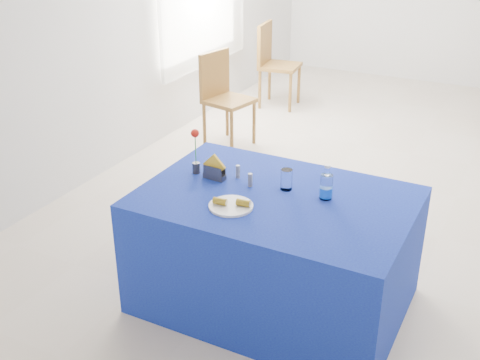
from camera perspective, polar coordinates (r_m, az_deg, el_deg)
name	(u,v)px	position (r m, az deg, el deg)	size (l,w,h in m)	color
floor	(393,184)	(5.62, 14.27, -0.38)	(7.00, 7.00, 0.00)	beige
plate	(231,206)	(3.44, -0.86, -2.49)	(0.26, 0.26, 0.01)	white
drinking_glass	(286,179)	(3.63, 4.43, 0.05)	(0.07, 0.07, 0.13)	white
salt_shaker	(238,172)	(3.77, -0.20, 0.80)	(0.03, 0.03, 0.09)	slate
pepper_shaker	(250,180)	(3.66, 0.97, 0.00)	(0.03, 0.03, 0.09)	slate
blue_table	(274,250)	(3.76, 3.29, -6.68)	(1.60, 1.10, 0.76)	#0F198F
water_bottle	(326,187)	(3.54, 8.17, -0.69)	(0.08, 0.08, 0.21)	silver
napkin_holder	(214,172)	(3.76, -2.44, 0.80)	(0.16, 0.07, 0.17)	#39393E
rose_vase	(196,152)	(3.81, -4.23, 2.70)	(0.05, 0.05, 0.30)	#242328
chair_win_a	(223,92)	(6.20, -1.67, 8.35)	(0.50, 0.50, 0.95)	olive
chair_win_b	(273,59)	(7.40, 3.16, 11.40)	(0.50, 0.50, 1.00)	olive
banana_pieces	(232,202)	(3.42, -0.77, -2.11)	(0.21, 0.09, 0.04)	gold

